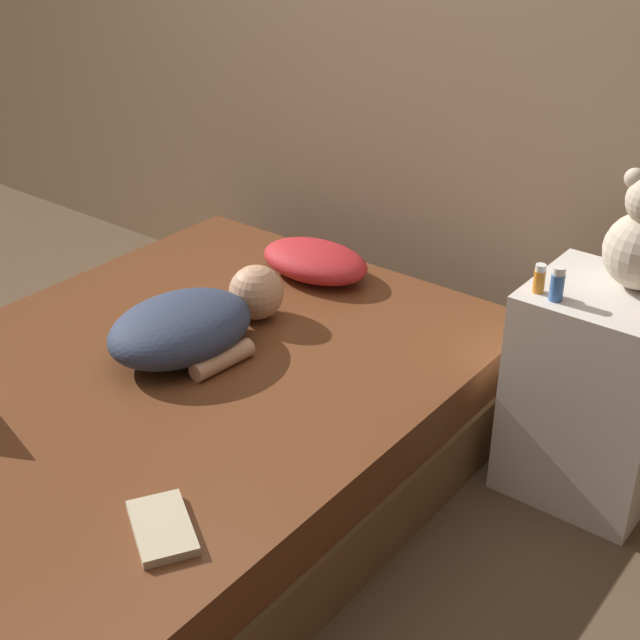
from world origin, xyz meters
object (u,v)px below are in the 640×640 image
Objects in this scene: person_lying at (195,322)px; pillow at (315,261)px; bottle_orange at (539,279)px; bottle_blue at (557,284)px; book at (162,528)px.

pillow is at bearing 97.10° from person_lying.
person_lying is 7.85× the size of bottle_orange.
pillow is at bearing 169.98° from bottle_orange.
bottle_orange reaches higher than person_lying.
bottle_orange is (0.96, -0.17, 0.28)m from pillow.
bottle_blue reaches higher than pillow.
person_lying is 1.13m from bottle_blue.
bottle_orange is 0.06m from bottle_blue.
person_lying is at bearing -152.66° from bottle_orange.
book is (0.58, -1.34, -0.05)m from pillow.
bottle_blue is at bearing 69.02° from book.
person_lying is 1.09m from bottle_orange.
person_lying is 2.62× the size of book.
person_lying reaches higher than book.
pillow is 1.08m from bottle_blue.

